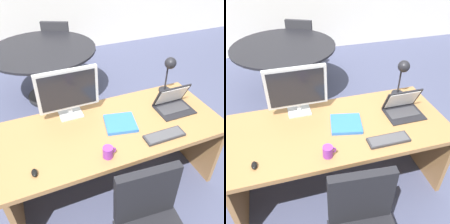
{
  "view_description": "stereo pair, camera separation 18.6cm",
  "coord_description": "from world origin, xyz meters",
  "views": [
    {
      "loc": [
        -0.61,
        -1.43,
        2.07
      ],
      "look_at": [
        0.0,
        0.04,
        0.87
      ],
      "focal_mm": 39.04,
      "sensor_mm": 36.0,
      "label": 1
    },
    {
      "loc": [
        -0.43,
        -1.49,
        2.07
      ],
      "look_at": [
        0.0,
        0.04,
        0.87
      ],
      "focal_mm": 39.04,
      "sensor_mm": 36.0,
      "label": 2
    }
  ],
  "objects": [
    {
      "name": "meeting_table",
      "position": [
        -0.28,
        1.84,
        0.59
      ],
      "size": [
        1.45,
        1.45,
        0.77
      ],
      "color": "black",
      "rests_on": "ground"
    },
    {
      "name": "mouse",
      "position": [
        -0.68,
        -0.26,
        0.76
      ],
      "size": [
        0.04,
        0.07,
        0.03
      ],
      "color": "black",
      "rests_on": "desk"
    },
    {
      "name": "monitor",
      "position": [
        -0.29,
        0.29,
        0.99
      ],
      "size": [
        0.52,
        0.16,
        0.44
      ],
      "color": "#B7BABF",
      "rests_on": "desk"
    },
    {
      "name": "keyboard",
      "position": [
        0.32,
        -0.27,
        0.76
      ],
      "size": [
        0.33,
        0.12,
        0.02
      ],
      "color": "#2D2D33",
      "rests_on": "desk"
    },
    {
      "name": "coffee_mug",
      "position": [
        -0.17,
        -0.3,
        0.79
      ],
      "size": [
        0.1,
        0.08,
        0.09
      ],
      "color": "purple",
      "rests_on": "desk"
    },
    {
      "name": "desk",
      "position": [
        0.0,
        0.05,
        0.54
      ],
      "size": [
        1.84,
        0.82,
        0.75
      ],
      "color": "#9E7042",
      "rests_on": "ground"
    },
    {
      "name": "book",
      "position": [
        0.06,
        -0.0,
        0.76
      ],
      "size": [
        0.3,
        0.29,
        0.03
      ],
      "color": "blue",
      "rests_on": "desk"
    },
    {
      "name": "laptop",
      "position": [
        0.6,
        0.04,
        0.81
      ],
      "size": [
        0.32,
        0.25,
        0.22
      ],
      "color": "black",
      "rests_on": "desk"
    },
    {
      "name": "desk_lamp",
      "position": [
        0.69,
        0.3,
        1.02
      ],
      "size": [
        0.12,
        0.14,
        0.37
      ],
      "color": "black",
      "rests_on": "desk"
    },
    {
      "name": "ground",
      "position": [
        0.0,
        1.5,
        0.0
      ],
      "size": [
        12.0,
        12.0,
        0.0
      ],
      "primitive_type": "plane",
      "color": "#474C6B"
    },
    {
      "name": "meeting_chair_near",
      "position": [
        0.1,
        2.64,
        0.36
      ],
      "size": [
        0.61,
        0.62,
        0.91
      ],
      "color": "black",
      "rests_on": "ground"
    }
  ]
}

